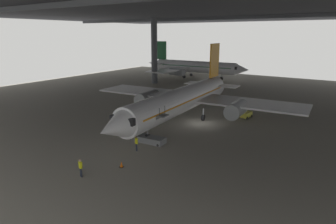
{
  "coord_description": "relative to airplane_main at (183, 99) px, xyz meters",
  "views": [
    {
      "loc": [
        18.42,
        -36.03,
        12.44
      ],
      "look_at": [
        -2.21,
        -4.91,
        2.47
      ],
      "focal_mm": 31.44,
      "sensor_mm": 36.0,
      "label": 1
    }
  ],
  "objects": [
    {
      "name": "boarding_stairs",
      "position": [
        1.16,
        -9.47,
        -2.61
      ],
      "size": [
        4.15,
        1.74,
        4.52
      ],
      "color": "slate",
      "rests_on": "ground_plane"
    },
    {
      "name": "crew_worker_by_stairs",
      "position": [
        1.47,
        -12.43,
        -2.34
      ],
      "size": [
        0.49,
        0.37,
        1.73
      ],
      "color": "#232838",
      "rests_on": "ground_plane"
    },
    {
      "name": "crew_worker_near_nose",
      "position": [
        1.14,
        -19.82,
        -2.37
      ],
      "size": [
        0.53,
        0.32,
        1.68
      ],
      "color": "#232838",
      "rests_on": "ground_plane"
    },
    {
      "name": "ground_plane",
      "position": [
        2.5,
        0.48,
        -3.33
      ],
      "size": [
        110.0,
        110.0,
        0.0
      ],
      "primitive_type": "plane",
      "color": "gray"
    },
    {
      "name": "traffic_cone_orange",
      "position": [
        2.84,
        -16.38,
        -3.04
      ],
      "size": [
        0.36,
        0.36,
        0.6
      ],
      "color": "black",
      "rests_on": "ground_plane"
    },
    {
      "name": "hangar_structure",
      "position": [
        2.43,
        14.24,
        13.55
      ],
      "size": [
        121.0,
        99.0,
        17.51
      ],
      "color": "#4C4F54",
      "rests_on": "ground_plane"
    },
    {
      "name": "airplane_main",
      "position": [
        0.0,
        0.0,
        0.0
      ],
      "size": [
        33.09,
        34.25,
        10.82
      ],
      "color": "white",
      "rests_on": "ground_plane"
    },
    {
      "name": "baggage_tug",
      "position": [
        6.96,
        6.97,
        -2.8
      ],
      "size": [
        1.49,
        2.31,
        0.9
      ],
      "color": "yellow",
      "rests_on": "ground_plane"
    },
    {
      "name": "airplane_distant",
      "position": [
        -20.17,
        39.69,
        -0.11
      ],
      "size": [
        31.96,
        30.8,
        10.21
      ],
      "color": "white",
      "rests_on": "ground_plane"
    }
  ]
}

